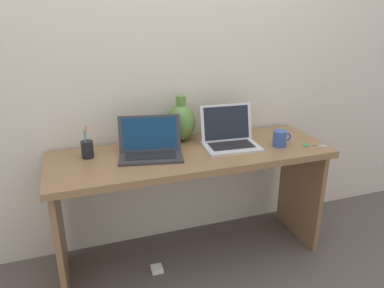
{
  "coord_description": "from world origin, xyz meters",
  "views": [
    {
      "loc": [
        -0.64,
        -1.9,
        1.55
      ],
      "look_at": [
        0.0,
        0.0,
        0.79
      ],
      "focal_mm": 34.18,
      "sensor_mm": 36.0,
      "label": 1
    }
  ],
  "objects": [
    {
      "name": "desk",
      "position": [
        0.0,
        0.0,
        0.59
      ],
      "size": [
        1.67,
        0.55,
        0.74
      ],
      "color": "olive",
      "rests_on": "ground"
    },
    {
      "name": "scissors",
      "position": [
        0.73,
        -0.14,
        0.74
      ],
      "size": [
        0.14,
        0.1,
        0.01
      ],
      "color": "#B7B7BC",
      "rests_on": "desk"
    },
    {
      "name": "pen_cup",
      "position": [
        -0.59,
        0.11,
        0.79
      ],
      "size": [
        0.07,
        0.07,
        0.19
      ],
      "color": "black",
      "rests_on": "desk"
    },
    {
      "name": "laptop_left",
      "position": [
        -0.24,
        0.03,
        0.8
      ],
      "size": [
        0.39,
        0.28,
        0.22
      ],
      "color": "#333338",
      "rests_on": "desk"
    },
    {
      "name": "power_brick",
      "position": [
        -0.26,
        -0.08,
        0.01
      ],
      "size": [
        0.07,
        0.07,
        0.03
      ],
      "primitive_type": "cube",
      "color": "white",
      "rests_on": "ground"
    },
    {
      "name": "back_wall",
      "position": [
        0.0,
        0.32,
        1.2
      ],
      "size": [
        4.4,
        0.04,
        2.4
      ],
      "primitive_type": "cube",
      "color": "beige",
      "rests_on": "ground"
    },
    {
      "name": "green_vase",
      "position": [
        0.0,
        0.22,
        0.86
      ],
      "size": [
        0.18,
        0.18,
        0.29
      ],
      "color": "#5B843D",
      "rests_on": "desk"
    },
    {
      "name": "coffee_mug",
      "position": [
        0.54,
        -0.08,
        0.79
      ],
      "size": [
        0.12,
        0.08,
        0.1
      ],
      "color": "#335199",
      "rests_on": "desk"
    },
    {
      "name": "laptop_right",
      "position": [
        0.25,
        0.04,
        0.8
      ],
      "size": [
        0.35,
        0.27,
        0.24
      ],
      "color": "silver",
      "rests_on": "desk"
    },
    {
      "name": "ground_plane",
      "position": [
        0.0,
        0.0,
        0.0
      ],
      "size": [
        6.0,
        6.0,
        0.0
      ],
      "primitive_type": "plane",
      "color": "#564C47"
    }
  ]
}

